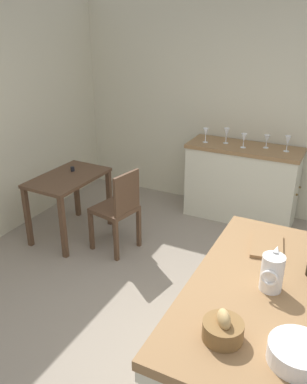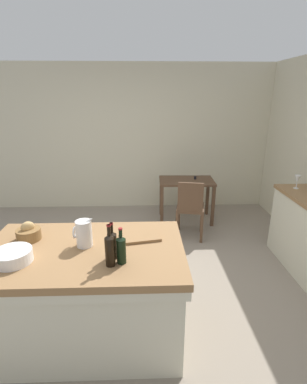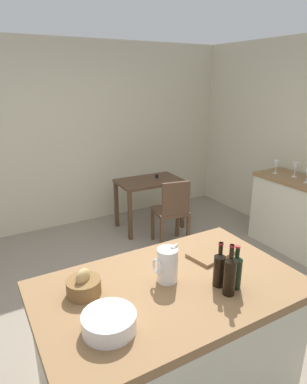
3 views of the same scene
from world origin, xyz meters
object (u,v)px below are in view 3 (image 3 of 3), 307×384
wine_bottle_amber (219,268)px  wine_bottle_green (229,275)px  writing_desk (149,188)px  island_table (169,337)px  wooden_chair (172,211)px  cutting_board (212,253)px  wine_glass_right (295,167)px  pitcher (167,265)px  bread_basket (84,285)px  wine_bottle_dark (236,271)px  wine_glass_far_right (276,164)px  side_cabinet (304,218)px  wash_bowl (109,322)px

wine_bottle_amber → wine_bottle_green: wine_bottle_green is taller
writing_desk → island_table: bearing=-116.2°
wooden_chair → cutting_board: 1.84m
wine_glass_right → island_table: bearing=-156.2°
island_table → wine_glass_right: wine_glass_right is taller
wine_bottle_green → wine_glass_right: 2.65m
wine_bottle_green → pitcher: bearing=129.2°
pitcher → wine_bottle_green: wine_bottle_green is taller
wine_bottle_green → bread_basket: bearing=150.3°
bread_basket → wine_bottle_amber: bearing=-23.3°
wine_bottle_dark → wine_bottle_green: (-0.08, -0.03, 0.02)m
wine_bottle_green → wine_glass_far_right: (2.21, 1.59, 0.04)m
wine_glass_far_right → wine_bottle_dark: bearing=-143.7°
island_table → wine_bottle_amber: (0.26, -0.15, 0.52)m
side_cabinet → wine_glass_far_right: size_ratio=7.72×
cutting_board → wine_bottle_amber: wine_bottle_amber is taller
pitcher → wine_bottle_amber: wine_bottle_amber is taller
writing_desk → wine_glass_far_right: (1.24, -1.13, 0.44)m
pitcher → wine_bottle_dark: size_ratio=0.93×
cutting_board → wine_bottle_dark: size_ratio=1.20×
wooden_chair → wine_glass_right: bearing=-27.4°
wash_bowl → bread_basket: bread_basket is taller
wine_bottle_green → writing_desk: bearing=70.4°
writing_desk → wine_bottle_amber: wine_bottle_amber is taller
wooden_chair → wine_bottle_amber: size_ratio=3.10×
wooden_chair → wine_glass_far_right: size_ratio=5.22×
wine_bottle_amber → wine_glass_far_right: size_ratio=1.69×
island_table → bread_basket: bearing=160.6°
wooden_chair → wine_bottle_green: wine_bottle_green is taller
wash_bowl → cutting_board: size_ratio=0.82×
side_cabinet → wooden_chair: (-1.33, 0.94, 0.03)m
pitcher → wine_glass_right: bearing=22.9°
writing_desk → wine_bottle_green: 2.91m
wine_bottle_amber → writing_desk: bearing=69.9°
bread_basket → wine_bottle_amber: (0.75, -0.32, 0.06)m
writing_desk → bread_basket: 2.88m
bread_basket → wine_glass_far_right: size_ratio=1.18×
wine_glass_far_right → wine_bottle_green: bearing=-144.1°
side_cabinet → wash_bowl: bearing=-160.6°
side_cabinet → wine_bottle_dark: 2.50m
island_table → wine_bottle_dark: 0.65m
wash_bowl → wine_bottle_green: 0.74m
pitcher → wash_bowl: bearing=-155.0°
pitcher → wine_bottle_green: 0.38m
side_cabinet → cutting_board: bearing=-160.9°
wooden_chair → wine_glass_far_right: 1.46m
bread_basket → wine_bottle_dark: bearing=-25.4°
side_cabinet → cutting_board: size_ratio=3.95×
pitcher → bread_basket: size_ratio=1.30×
island_table → side_cabinet: (2.51, 0.88, -0.01)m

